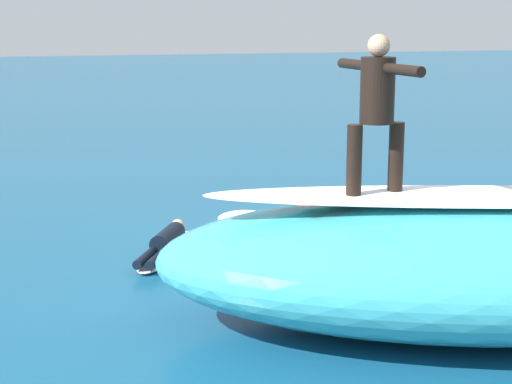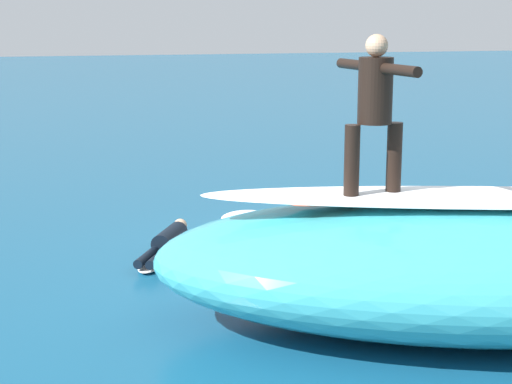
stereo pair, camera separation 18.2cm
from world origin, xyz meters
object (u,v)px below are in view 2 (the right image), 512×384
Objects in this scene: surfboard_riding at (372,197)px; surfer_riding at (375,103)px; surfboard_paddling at (170,250)px; surfer_paddling at (167,241)px.

surfer_riding reaches higher than surfboard_riding.
surfer_paddling is (0.06, 0.11, 0.17)m from surfboard_paddling.
surfer_riding reaches higher than surfboard_paddling.
surfboard_riding is 0.87× the size of surfboard_paddling.
surfer_paddling is at bearing 180.00° from surfboard_paddling.
surfboard_riding is 3.90m from surfer_paddling.
surfer_riding is at bearing -125.98° from surfboard_paddling.
surfboard_paddling is (1.71, -3.36, -1.42)m from surfboard_riding.
surfboard_riding is at bearing -96.88° from surfer_riding.
surfboard_riding is 4.03m from surfboard_paddling.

